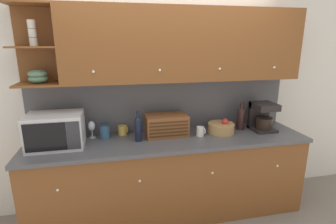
{
  "coord_description": "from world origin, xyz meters",
  "views": [
    {
      "loc": [
        -0.58,
        -2.89,
        1.91
      ],
      "look_at": [
        0.0,
        -0.22,
        1.17
      ],
      "focal_mm": 28.0,
      "sensor_mm": 36.0,
      "label": 1
    }
  ],
  "objects_px": {
    "wine_bottle": "(241,117)",
    "mug": "(200,131)",
    "bread_box": "(166,125)",
    "coffee_maker": "(262,116)",
    "fruit_basket": "(221,128)",
    "second_wine_bottle": "(138,128)",
    "storage_canister": "(105,131)",
    "mug_blue_second": "(123,130)",
    "wine_glass": "(92,127)",
    "microwave": "(56,131)"
  },
  "relations": [
    {
      "from": "fruit_basket",
      "to": "coffee_maker",
      "type": "distance_m",
      "value": 0.52
    },
    {
      "from": "second_wine_bottle",
      "to": "mug",
      "type": "xyz_separation_m",
      "value": [
        0.68,
        0.0,
        -0.09
      ]
    },
    {
      "from": "microwave",
      "to": "mug",
      "type": "xyz_separation_m",
      "value": [
        1.48,
        -0.01,
        -0.11
      ]
    },
    {
      "from": "bread_box",
      "to": "mug",
      "type": "bearing_deg",
      "value": -16.44
    },
    {
      "from": "wine_bottle",
      "to": "microwave",
      "type": "bearing_deg",
      "value": -177.0
    },
    {
      "from": "mug_blue_second",
      "to": "coffee_maker",
      "type": "distance_m",
      "value": 1.62
    },
    {
      "from": "second_wine_bottle",
      "to": "wine_glass",
      "type": "bearing_deg",
      "value": 156.54
    },
    {
      "from": "storage_canister",
      "to": "mug_blue_second",
      "type": "distance_m",
      "value": 0.2
    },
    {
      "from": "storage_canister",
      "to": "wine_glass",
      "type": "bearing_deg",
      "value": 161.33
    },
    {
      "from": "bread_box",
      "to": "wine_bottle",
      "type": "bearing_deg",
      "value": 0.86
    },
    {
      "from": "bread_box",
      "to": "fruit_basket",
      "type": "height_order",
      "value": "bread_box"
    },
    {
      "from": "second_wine_bottle",
      "to": "mug",
      "type": "height_order",
      "value": "second_wine_bottle"
    },
    {
      "from": "wine_bottle",
      "to": "coffee_maker",
      "type": "relative_size",
      "value": 1.0
    },
    {
      "from": "bread_box",
      "to": "coffee_maker",
      "type": "bearing_deg",
      "value": -2.56
    },
    {
      "from": "bread_box",
      "to": "mug",
      "type": "distance_m",
      "value": 0.38
    },
    {
      "from": "mug_blue_second",
      "to": "fruit_basket",
      "type": "height_order",
      "value": "fruit_basket"
    },
    {
      "from": "storage_canister",
      "to": "wine_bottle",
      "type": "xyz_separation_m",
      "value": [
        1.56,
        -0.04,
        0.07
      ]
    },
    {
      "from": "wine_bottle",
      "to": "mug",
      "type": "bearing_deg",
      "value": -167.41
    },
    {
      "from": "wine_bottle",
      "to": "coffee_maker",
      "type": "bearing_deg",
      "value": -15.11
    },
    {
      "from": "mug",
      "to": "wine_bottle",
      "type": "xyz_separation_m",
      "value": [
        0.54,
        0.12,
        0.09
      ]
    },
    {
      "from": "storage_canister",
      "to": "wine_bottle",
      "type": "relative_size",
      "value": 0.48
    },
    {
      "from": "storage_canister",
      "to": "second_wine_bottle",
      "type": "xyz_separation_m",
      "value": [
        0.34,
        -0.16,
        0.07
      ]
    },
    {
      "from": "wine_bottle",
      "to": "coffee_maker",
      "type": "xyz_separation_m",
      "value": [
        0.24,
        -0.06,
        0.02
      ]
    },
    {
      "from": "coffee_maker",
      "to": "wine_bottle",
      "type": "bearing_deg",
      "value": 164.89
    },
    {
      "from": "mug_blue_second",
      "to": "mug",
      "type": "bearing_deg",
      "value": -15.26
    },
    {
      "from": "second_wine_bottle",
      "to": "coffee_maker",
      "type": "relative_size",
      "value": 0.99
    },
    {
      "from": "wine_glass",
      "to": "wine_bottle",
      "type": "distance_m",
      "value": 1.7
    },
    {
      "from": "storage_canister",
      "to": "second_wine_bottle",
      "type": "bearing_deg",
      "value": -25.3
    },
    {
      "from": "mug",
      "to": "coffee_maker",
      "type": "height_order",
      "value": "coffee_maker"
    },
    {
      "from": "wine_glass",
      "to": "second_wine_bottle",
      "type": "relative_size",
      "value": 0.57
    },
    {
      "from": "mug",
      "to": "fruit_basket",
      "type": "height_order",
      "value": "fruit_basket"
    },
    {
      "from": "second_wine_bottle",
      "to": "bread_box",
      "type": "distance_m",
      "value": 0.34
    },
    {
      "from": "fruit_basket",
      "to": "second_wine_bottle",
      "type": "bearing_deg",
      "value": -176.66
    },
    {
      "from": "microwave",
      "to": "coffee_maker",
      "type": "height_order",
      "value": "microwave"
    },
    {
      "from": "mug_blue_second",
      "to": "wine_glass",
      "type": "bearing_deg",
      "value": -175.78
    },
    {
      "from": "storage_canister",
      "to": "mug_blue_second",
      "type": "height_order",
      "value": "storage_canister"
    },
    {
      "from": "storage_canister",
      "to": "bread_box",
      "type": "bearing_deg",
      "value": -4.35
    },
    {
      "from": "wine_glass",
      "to": "bread_box",
      "type": "xyz_separation_m",
      "value": [
        0.8,
        -0.1,
        -0.01
      ]
    },
    {
      "from": "wine_glass",
      "to": "mug_blue_second",
      "type": "xyz_separation_m",
      "value": [
        0.33,
        0.02,
        -0.07
      ]
    },
    {
      "from": "second_wine_bottle",
      "to": "wine_bottle",
      "type": "distance_m",
      "value": 1.23
    },
    {
      "from": "microwave",
      "to": "wine_bottle",
      "type": "relative_size",
      "value": 1.61
    },
    {
      "from": "second_wine_bottle",
      "to": "coffee_maker",
      "type": "xyz_separation_m",
      "value": [
        1.46,
        0.06,
        0.02
      ]
    },
    {
      "from": "bread_box",
      "to": "fruit_basket",
      "type": "relative_size",
      "value": 1.54
    },
    {
      "from": "bread_box",
      "to": "mug",
      "type": "relative_size",
      "value": 4.3
    },
    {
      "from": "microwave",
      "to": "wine_glass",
      "type": "relative_size",
      "value": 2.83
    },
    {
      "from": "mug_blue_second",
      "to": "mug",
      "type": "distance_m",
      "value": 0.86
    },
    {
      "from": "wine_glass",
      "to": "storage_canister",
      "type": "height_order",
      "value": "wine_glass"
    },
    {
      "from": "second_wine_bottle",
      "to": "bread_box",
      "type": "xyz_separation_m",
      "value": [
        0.32,
        0.11,
        -0.03
      ]
    },
    {
      "from": "mug_blue_second",
      "to": "bread_box",
      "type": "bearing_deg",
      "value": -14.35
    },
    {
      "from": "microwave",
      "to": "wine_glass",
      "type": "height_order",
      "value": "microwave"
    }
  ]
}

